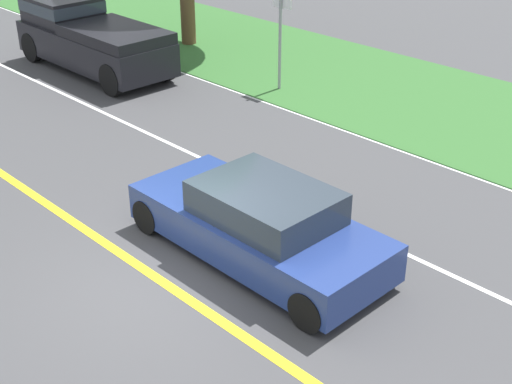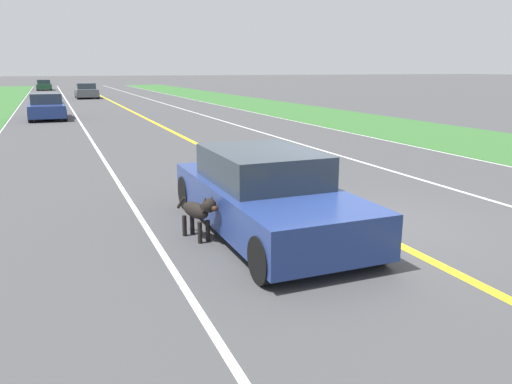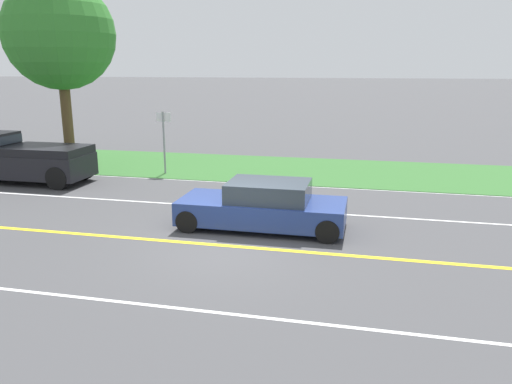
# 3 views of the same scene
# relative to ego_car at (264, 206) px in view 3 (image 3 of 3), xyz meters

# --- Properties ---
(ground_plane) EXTENTS (400.00, 400.00, 0.00)m
(ground_plane) POSITION_rel_ego_car_xyz_m (-1.66, 0.47, -0.64)
(ground_plane) COLOR #424244
(centre_divider_line) EXTENTS (0.18, 160.00, 0.01)m
(centre_divider_line) POSITION_rel_ego_car_xyz_m (-1.66, 0.47, -0.63)
(centre_divider_line) COLOR yellow
(centre_divider_line) RESTS_ON ground
(lane_edge_line_right) EXTENTS (0.14, 160.00, 0.01)m
(lane_edge_line_right) POSITION_rel_ego_car_xyz_m (5.34, 0.47, -0.63)
(lane_edge_line_right) COLOR white
(lane_edge_line_right) RESTS_ON ground
(lane_dash_same_dir) EXTENTS (0.10, 160.00, 0.01)m
(lane_dash_same_dir) POSITION_rel_ego_car_xyz_m (1.84, 0.47, -0.63)
(lane_dash_same_dir) COLOR white
(lane_dash_same_dir) RESTS_ON ground
(lane_dash_oncoming) EXTENTS (0.10, 160.00, 0.01)m
(lane_dash_oncoming) POSITION_rel_ego_car_xyz_m (-5.16, 0.47, -0.63)
(lane_dash_oncoming) COLOR white
(lane_dash_oncoming) RESTS_ON ground
(grass_verge_right) EXTENTS (6.00, 160.00, 0.03)m
(grass_verge_right) POSITION_rel_ego_car_xyz_m (8.34, 0.47, -0.62)
(grass_verge_right) COLOR #33662D
(grass_verge_right) RESTS_ON ground
(ego_car) EXTENTS (1.93, 4.68, 1.36)m
(ego_car) POSITION_rel_ego_car_xyz_m (0.00, 0.00, 0.00)
(ego_car) COLOR navy
(ego_car) RESTS_ON ground
(dog) EXTENTS (0.45, 1.14, 0.78)m
(dog) POSITION_rel_ego_car_xyz_m (1.17, 0.06, -0.16)
(dog) COLOR black
(dog) RESTS_ON ground
(pickup_truck) EXTENTS (2.01, 5.51, 1.92)m
(pickup_truck) POSITION_rel_ego_car_xyz_m (3.63, 10.84, 0.35)
(pickup_truck) COLOR black
(pickup_truck) RESTS_ON ground
(roadside_tree_right_near) EXTENTS (4.89, 4.89, 8.32)m
(roadside_tree_right_near) POSITION_rel_ego_car_xyz_m (7.39, 10.87, 5.21)
(roadside_tree_right_near) COLOR brown
(roadside_tree_right_near) RESTS_ON ground
(street_sign) EXTENTS (0.11, 0.64, 2.67)m
(street_sign) POSITION_rel_ego_car_xyz_m (6.32, 5.66, 1.03)
(street_sign) COLOR gray
(street_sign) RESTS_ON ground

